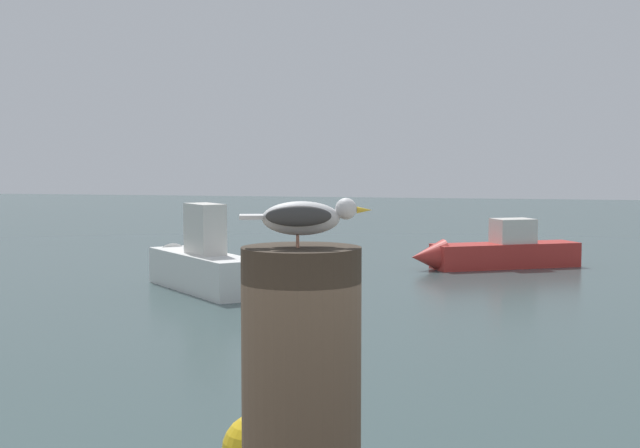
{
  "coord_description": "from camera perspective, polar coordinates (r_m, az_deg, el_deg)",
  "views": [
    {
      "loc": [
        1.12,
        -2.99,
        2.87
      ],
      "look_at": [
        0.47,
        -0.15,
        2.65
      ],
      "focal_mm": 51.26,
      "sensor_mm": 36.0,
      "label": 1
    }
  ],
  "objects": [
    {
      "name": "mooring_post",
      "position": [
        2.78,
        -1.17,
        -12.2
      ],
      "size": [
        0.36,
        0.36,
        1.04
      ],
      "primitive_type": "cylinder",
      "color": "#382D23",
      "rests_on": "harbor_quay"
    },
    {
      "name": "seagull",
      "position": [
        2.67,
        -1.05,
        0.46
      ],
      "size": [
        0.39,
        0.2,
        0.14
      ],
      "color": "tan",
      "rests_on": "mooring_post"
    },
    {
      "name": "boat_red",
      "position": [
        23.88,
        10.71,
        -1.74
      ],
      "size": [
        4.4,
        3.03,
        1.34
      ],
      "color": "#B72D28",
      "rests_on": "ground_plane"
    },
    {
      "name": "boat_white",
      "position": [
        19.97,
        -7.72,
        -2.49
      ],
      "size": [
        3.76,
        3.82,
        1.87
      ],
      "color": "silver",
      "rests_on": "ground_plane"
    }
  ]
}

